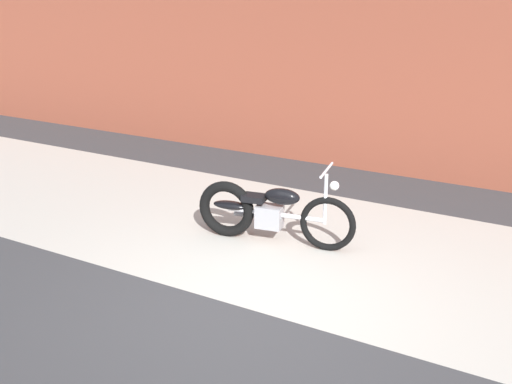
# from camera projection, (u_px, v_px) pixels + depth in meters

# --- Properties ---
(ground_plane) EXTENTS (80.00, 80.00, 0.00)m
(ground_plane) POSITION_uv_depth(u_px,v_px,m) (247.00, 309.00, 5.87)
(ground_plane) COLOR #38383A
(sidewalk_slab) EXTENTS (36.00, 3.50, 0.01)m
(sidewalk_slab) POSITION_uv_depth(u_px,v_px,m) (318.00, 244.00, 7.31)
(sidewalk_slab) COLOR #B2ADA3
(sidewalk_slab) RESTS_ON ground
(brick_building_wall) EXTENTS (36.00, 0.50, 4.86)m
(brick_building_wall) POSITION_uv_depth(u_px,v_px,m) (411.00, 24.00, 9.34)
(brick_building_wall) COLOR brown
(brick_building_wall) RESTS_ON ground
(motorcycle_black) EXTENTS (1.99, 0.63, 1.03)m
(motorcycle_black) POSITION_uv_depth(u_px,v_px,m) (264.00, 211.00, 7.28)
(motorcycle_black) COLOR black
(motorcycle_black) RESTS_ON ground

